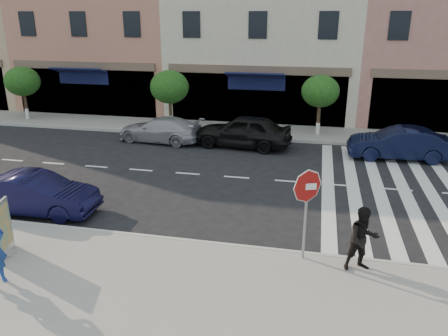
% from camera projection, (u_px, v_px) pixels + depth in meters
% --- Properties ---
extents(ground, '(120.00, 120.00, 0.00)m').
position_uv_depth(ground, '(213.00, 222.00, 13.42)').
color(ground, black).
rests_on(ground, ground).
extents(sidewalk_near, '(60.00, 4.50, 0.15)m').
position_uv_depth(sidewalk_near, '(174.00, 292.00, 9.94)').
color(sidewalk_near, gray).
rests_on(sidewalk_near, ground).
extents(sidewalk_far, '(60.00, 3.00, 0.15)m').
position_uv_depth(sidewalk_far, '(261.00, 131.00, 23.53)').
color(sidewalk_far, gray).
rests_on(sidewalk_far, ground).
extents(building_centre, '(11.00, 9.00, 11.00)m').
position_uv_depth(building_centre, '(268.00, 23.00, 27.35)').
color(building_centre, beige).
rests_on(building_centre, ground).
extents(street_tree_wa, '(2.00, 2.00, 3.05)m').
position_uv_depth(street_tree_wa, '(22.00, 82.00, 25.39)').
color(street_tree_wa, '#473323').
rests_on(street_tree_wa, sidewalk_far).
extents(street_tree_wb, '(2.10, 2.10, 3.06)m').
position_uv_depth(street_tree_wb, '(169.00, 87.00, 23.60)').
color(street_tree_wb, '#473323').
rests_on(street_tree_wb, sidewalk_far).
extents(street_tree_c, '(1.90, 1.90, 3.04)m').
position_uv_depth(street_tree_c, '(320.00, 92.00, 21.99)').
color(street_tree_c, '#473323').
rests_on(street_tree_c, sidewalk_far).
extents(stop_sign, '(0.81, 0.30, 2.41)m').
position_uv_depth(stop_sign, '(307.00, 195.00, 10.58)').
color(stop_sign, gray).
rests_on(stop_sign, sidewalk_near).
extents(walker, '(0.96, 0.85, 1.63)m').
position_uv_depth(walker, '(363.00, 239.00, 10.42)').
color(walker, black).
rests_on(walker, sidewalk_near).
extents(poster_board, '(0.41, 0.93, 1.45)m').
position_uv_depth(poster_board, '(3.00, 230.00, 11.10)').
color(poster_board, beige).
rests_on(poster_board, sidewalk_near).
extents(car_near_mid, '(3.99, 1.53, 1.30)m').
position_uv_depth(car_near_mid, '(36.00, 194.00, 13.86)').
color(car_near_mid, black).
rests_on(car_near_mid, ground).
extents(car_far_left, '(4.41, 2.20, 1.23)m').
position_uv_depth(car_far_left, '(160.00, 129.00, 21.74)').
color(car_far_left, '#9E9DA3').
rests_on(car_far_left, ground).
extents(car_far_mid, '(4.74, 2.31, 1.56)m').
position_uv_depth(car_far_mid, '(243.00, 131.00, 20.80)').
color(car_far_mid, black).
rests_on(car_far_mid, ground).
extents(car_far_right, '(4.32, 1.63, 1.41)m').
position_uv_depth(car_far_right, '(399.00, 143.00, 19.07)').
color(car_far_right, black).
rests_on(car_far_right, ground).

